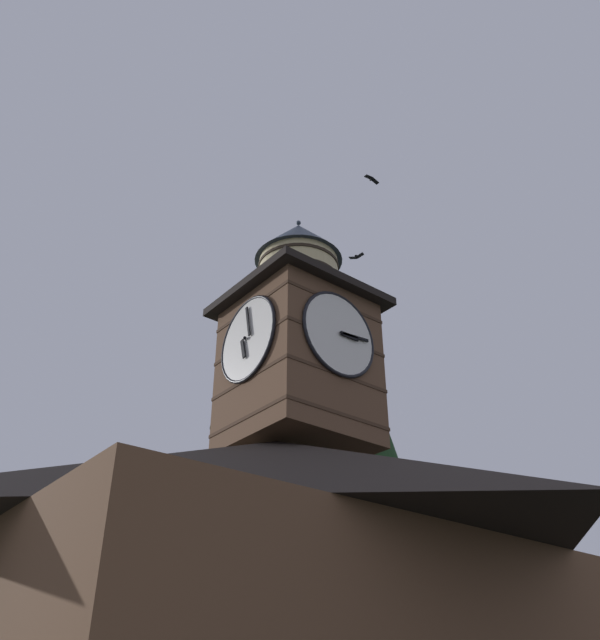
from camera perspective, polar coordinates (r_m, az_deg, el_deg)
name	(u,v)px	position (r m, az deg, el deg)	size (l,w,h in m)	color
building_main	(273,597)	(16.83, -2.28, -22.51)	(14.12, 12.28, 7.79)	brown
clock_tower	(298,341)	(19.94, -0.15, -1.79)	(4.24, 4.24, 8.03)	brown
pine_tree_behind	(242,524)	(22.32, -5.00, -16.95)	(4.99, 4.99, 16.51)	#473323
pine_tree_aside	(384,582)	(27.56, 7.18, -21.25)	(6.12, 6.12, 14.25)	#473323
moon	(143,580)	(51.13, -13.23, -20.75)	(1.51, 1.51, 1.51)	silver
flying_bird_high	(372,179)	(27.94, 6.12, 11.86)	(0.74, 0.23, 0.12)	black
flying_bird_low	(356,257)	(28.36, 4.83, 5.40)	(0.39, 0.68, 0.14)	black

